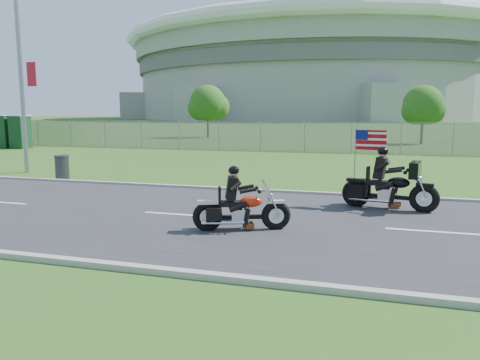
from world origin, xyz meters
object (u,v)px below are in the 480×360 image
(porta_toilet_a, at_px, (20,132))
(motorcycle_follow, at_px, (389,189))
(motorcycle_lead, at_px, (240,211))
(trash_can, at_px, (62,168))
(porta_toilet_b, at_px, (4,132))
(streetlight, at_px, (23,40))

(porta_toilet_a, xyz_separation_m, motorcycle_follow, (24.99, -14.72, -0.56))
(motorcycle_lead, distance_m, motorcycle_follow, 4.60)
(porta_toilet_a, distance_m, trash_can, 17.70)
(porta_toilet_a, relative_size, motorcycle_follow, 0.90)
(porta_toilet_a, relative_size, porta_toilet_b, 1.00)
(streetlight, bearing_deg, porta_toilet_b, 136.65)
(porta_toilet_b, bearing_deg, motorcycle_follow, -29.16)
(porta_toilet_b, height_order, trash_can, porta_toilet_b)
(motorcycle_follow, bearing_deg, porta_toilet_b, 160.79)
(motorcycle_follow, bearing_deg, porta_toilet_a, 159.44)
(porta_toilet_b, distance_m, motorcycle_lead, 29.37)
(trash_can, bearing_deg, motorcycle_follow, -11.45)
(porta_toilet_b, relative_size, motorcycle_lead, 1.09)
(streetlight, bearing_deg, motorcycle_follow, -14.75)
(porta_toilet_a, xyz_separation_m, trash_can, (12.76, -12.25, -0.69))
(trash_can, bearing_deg, porta_toilet_b, 139.14)
(motorcycle_lead, bearing_deg, porta_toilet_b, 121.13)
(porta_toilet_a, height_order, motorcycle_follow, porta_toilet_a)
(porta_toilet_a, height_order, porta_toilet_b, same)
(porta_toilet_b, relative_size, motorcycle_follow, 0.90)
(streetlight, height_order, motorcycle_lead, streetlight)
(streetlight, bearing_deg, motorcycle_lead, -31.58)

